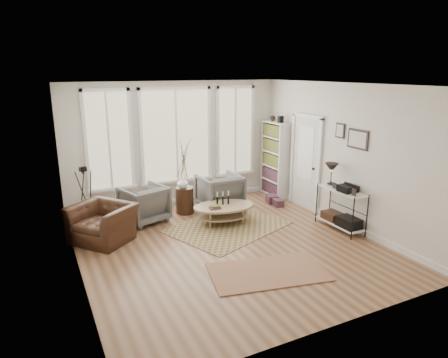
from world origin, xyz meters
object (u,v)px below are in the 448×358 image
coffee_table (224,209)px  armchair_right (220,192)px  side_table (184,179)px  armchair_left (144,204)px  low_shelf (341,205)px  accent_chair (103,223)px  bookcase (275,159)px

coffee_table → armchair_right: armchair_right is taller
armchair_right → side_table: side_table is taller
coffee_table → side_table: side_table is taller
armchair_left → side_table: side_table is taller
low_shelf → side_table: size_ratio=0.78×
armchair_right → side_table: bearing=-10.9°
coffee_table → accent_chair: (-2.42, 0.25, 0.03)m
armchair_left → accent_chair: size_ratio=0.80×
armchair_right → bookcase: bearing=-168.4°
armchair_left → accent_chair: armchair_left is taller
armchair_left → armchair_right: bearing=162.6°
bookcase → low_shelf: bookcase is taller
accent_chair → armchair_left: bearing=83.3°
coffee_table → side_table: 1.21m
bookcase → coffee_table: size_ratio=1.48×
low_shelf → accent_chair: (-4.41, 1.54, -0.16)m
low_shelf → side_table: side_table is taller
coffee_table → accent_chair: bearing=174.1°
accent_chair → bookcase: bearing=63.1°
low_shelf → armchair_right: size_ratio=1.41×
low_shelf → armchair_right: 2.72m
bookcase → side_table: (-2.54, -0.24, -0.15)m
low_shelf → side_table: bearing=137.4°
bookcase → accent_chair: (-4.47, -0.98, -0.61)m
bookcase → low_shelf: size_ratio=1.58×
side_table → accent_chair: (-1.93, -0.74, -0.46)m
side_table → accent_chair: size_ratio=1.56×
low_shelf → coffee_table: bearing=147.1°
armchair_right → accent_chair: size_ratio=0.86×
low_shelf → side_table: 3.39m
low_shelf → armchair_right: (-1.68, 2.14, -0.09)m
side_table → coffee_table: bearing=-63.5°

